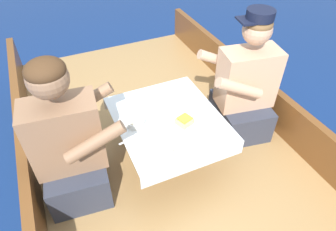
% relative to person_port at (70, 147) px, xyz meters
% --- Properties ---
extents(ground_plane, '(60.00, 60.00, 0.00)m').
position_rel_person_port_xyz_m(ground_plane, '(0.63, 0.14, -0.65)').
color(ground_plane, navy).
extents(boat_deck, '(1.89, 3.32, 0.26)m').
position_rel_person_port_xyz_m(boat_deck, '(0.63, 0.14, -0.52)').
color(boat_deck, '#A87F4C').
rests_on(boat_deck, ground_plane).
extents(gunwale_port, '(0.06, 3.32, 0.32)m').
position_rel_person_port_xyz_m(gunwale_port, '(-0.28, 0.14, -0.23)').
color(gunwale_port, brown).
rests_on(gunwale_port, boat_deck).
extents(gunwale_starboard, '(0.06, 3.32, 0.32)m').
position_rel_person_port_xyz_m(gunwale_starboard, '(1.55, 0.14, -0.23)').
color(gunwale_starboard, brown).
rests_on(gunwale_starboard, boat_deck).
extents(cockpit_table, '(0.67, 0.76, 0.37)m').
position_rel_person_port_xyz_m(cockpit_table, '(0.63, 0.02, -0.06)').
color(cockpit_table, '#B2B2B7').
rests_on(cockpit_table, boat_deck).
extents(person_port, '(0.55, 0.48, 0.97)m').
position_rel_person_port_xyz_m(person_port, '(0.00, 0.00, 0.00)').
color(person_port, '#333847').
rests_on(person_port, boat_deck).
extents(person_starboard, '(0.57, 0.51, 0.97)m').
position_rel_person_port_xyz_m(person_starboard, '(1.27, 0.07, -0.01)').
color(person_starboard, '#333847').
rests_on(person_starboard, boat_deck).
extents(plate_sandwich, '(0.18, 0.18, 0.01)m').
position_rel_person_port_xyz_m(plate_sandwich, '(0.70, -0.08, -0.02)').
color(plate_sandwich, silver).
rests_on(plate_sandwich, cockpit_table).
extents(plate_bread, '(0.17, 0.17, 0.01)m').
position_rel_person_port_xyz_m(plate_bread, '(0.52, 0.20, -0.02)').
color(plate_bread, silver).
rests_on(plate_bread, cockpit_table).
extents(sandwich, '(0.12, 0.11, 0.05)m').
position_rel_person_port_xyz_m(sandwich, '(0.70, -0.08, 0.01)').
color(sandwich, '#E0BC7F').
rests_on(sandwich, plate_sandwich).
extents(bowl_port_near, '(0.12, 0.12, 0.04)m').
position_rel_person_port_xyz_m(bowl_port_near, '(0.42, 0.04, 0.00)').
color(bowl_port_near, silver).
rests_on(bowl_port_near, cockpit_table).
extents(bowl_starboard_near, '(0.14, 0.14, 0.04)m').
position_rel_person_port_xyz_m(bowl_starboard_near, '(0.80, 0.19, 0.00)').
color(bowl_starboard_near, silver).
rests_on(bowl_starboard_near, cockpit_table).
extents(bowl_center_far, '(0.15, 0.15, 0.04)m').
position_rel_person_port_xyz_m(bowl_center_far, '(0.46, -0.11, 0.00)').
color(bowl_center_far, silver).
rests_on(bowl_center_far, cockpit_table).
extents(coffee_cup_port, '(0.10, 0.07, 0.06)m').
position_rel_person_port_xyz_m(coffee_cup_port, '(0.72, -0.26, 0.01)').
color(coffee_cup_port, silver).
rests_on(coffee_cup_port, cockpit_table).
extents(coffee_cup_starboard, '(0.10, 0.08, 0.06)m').
position_rel_person_port_xyz_m(coffee_cup_starboard, '(0.87, -0.20, 0.01)').
color(coffee_cup_starboard, silver).
rests_on(coffee_cup_starboard, cockpit_table).
extents(tin_can, '(0.07, 0.07, 0.05)m').
position_rel_person_port_xyz_m(tin_can, '(0.52, -0.25, 0.01)').
color(tin_can, silver).
rests_on(tin_can, cockpit_table).
extents(utensil_spoon_port, '(0.06, 0.17, 0.01)m').
position_rel_person_port_xyz_m(utensil_spoon_port, '(0.79, 0.02, -0.02)').
color(utensil_spoon_port, silver).
rests_on(utensil_spoon_port, cockpit_table).
extents(utensil_spoon_starboard, '(0.11, 0.15, 0.01)m').
position_rel_person_port_xyz_m(utensil_spoon_starboard, '(0.62, 0.28, -0.02)').
color(utensil_spoon_starboard, silver).
rests_on(utensil_spoon_starboard, cockpit_table).
extents(utensil_fork_port, '(0.17, 0.04, 0.00)m').
position_rel_person_port_xyz_m(utensil_fork_port, '(0.37, -0.07, -0.02)').
color(utensil_fork_port, silver).
rests_on(utensil_fork_port, cockpit_table).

